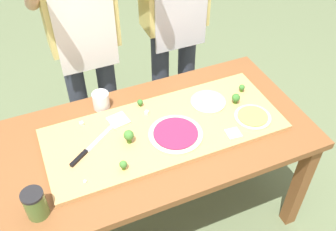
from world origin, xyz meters
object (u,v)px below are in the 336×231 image
at_px(flour_cup, 101,101).
at_px(pizza_slice_near_left, 233,134).
at_px(cook_right, 175,11).
at_px(pizza_slice_near_right, 118,120).
at_px(pizza_whole_white_garlic, 208,102).
at_px(cheese_crumble_a, 82,124).
at_px(sauce_jar, 35,204).
at_px(broccoli_floret_front_mid, 129,136).
at_px(cheese_crumble_c, 85,182).
at_px(chefs_knife, 87,151).
at_px(pizza_whole_beet_magenta, 176,134).
at_px(broccoli_floret_center_right, 140,102).
at_px(broccoli_floret_front_right, 236,98).
at_px(cheese_crumble_b, 146,113).
at_px(cook_left, 83,30).
at_px(pizza_whole_pesto_green, 253,117).
at_px(broccoli_floret_center_left, 242,88).
at_px(broccoli_floret_front_left, 123,165).
at_px(prep_table, 157,146).

bearing_deg(flour_cup, pizza_slice_near_left, -41.68).
bearing_deg(cook_right, pizza_slice_near_right, -135.24).
relative_size(pizza_whole_white_garlic, cheese_crumble_a, 9.90).
bearing_deg(sauce_jar, cook_right, 42.18).
bearing_deg(pizza_whole_white_garlic, broccoli_floret_front_mid, -167.30).
bearing_deg(cheese_crumble_c, sauce_jar, -164.22).
bearing_deg(pizza_slice_near_right, chefs_knife, -145.36).
bearing_deg(chefs_knife, pizza_whole_beet_magenta, -8.62).
relative_size(pizza_whole_white_garlic, broccoli_floret_front_mid, 2.54).
bearing_deg(broccoli_floret_center_right, pizza_whole_white_garlic, -19.10).
bearing_deg(pizza_slice_near_right, cook_right, 44.76).
relative_size(broccoli_floret_front_right, cheese_crumble_b, 3.17).
bearing_deg(cheese_crumble_a, flour_cup, 40.34).
bearing_deg(cook_left, pizza_whole_pesto_green, -50.69).
height_order(pizza_whole_beet_magenta, pizza_whole_pesto_green, same).
bearing_deg(flour_cup, broccoli_floret_center_left, -15.18).
xyz_separation_m(broccoli_floret_front_mid, sauce_jar, (-0.48, -0.22, 0.00)).
bearing_deg(cook_right, pizza_whole_pesto_green, -83.90).
height_order(flour_cup, cook_right, cook_right).
bearing_deg(cheese_crumble_b, broccoli_floret_front_mid, -133.16).
height_order(pizza_whole_pesto_green, cheese_crumble_a, cheese_crumble_a).
distance_m(pizza_slice_near_left, broccoli_floret_front_left, 0.58).
xyz_separation_m(cheese_crumble_c, sauce_jar, (-0.22, -0.06, 0.04)).
bearing_deg(broccoli_floret_center_right, chefs_knife, -149.00).
bearing_deg(broccoli_floret_center_right, broccoli_floret_front_mid, -121.48).
relative_size(pizza_whole_beet_magenta, sauce_jar, 1.96).
distance_m(chefs_knife, broccoli_floret_front_left, 0.22).
xyz_separation_m(pizza_whole_white_garlic, pizza_whole_pesto_green, (0.16, -0.20, -0.00)).
bearing_deg(pizza_whole_pesto_green, pizza_whole_beet_magenta, 173.88).
height_order(prep_table, pizza_whole_pesto_green, pizza_whole_pesto_green).
bearing_deg(cheese_crumble_a, pizza_whole_white_garlic, -8.32).
bearing_deg(cheese_crumble_a, cook_right, 34.53).
height_order(prep_table, broccoli_floret_front_right, broccoli_floret_front_right).
height_order(pizza_whole_pesto_green, broccoli_floret_center_right, broccoli_floret_center_right).
bearing_deg(broccoli_floret_front_left, flour_cup, 86.22).
bearing_deg(broccoli_floret_front_left, pizza_whole_pesto_green, 4.75).
relative_size(broccoli_floret_center_right, broccoli_floret_front_right, 0.68).
xyz_separation_m(broccoli_floret_front_mid, cook_right, (0.56, 0.73, 0.19)).
xyz_separation_m(prep_table, cook_right, (0.41, 0.70, 0.35)).
distance_m(broccoli_floret_center_right, sauce_jar, 0.77).
xyz_separation_m(chefs_knife, cook_left, (0.19, 0.71, 0.23)).
distance_m(pizza_whole_beet_magenta, cook_right, 0.87).
xyz_separation_m(broccoli_floret_front_right, cook_right, (-0.06, 0.68, 0.20)).
bearing_deg(cook_right, cheese_crumble_c, -133.05).
distance_m(pizza_whole_beet_magenta, broccoli_floret_center_right, 0.29).
relative_size(pizza_whole_pesto_green, cheese_crumble_b, 10.09).
relative_size(broccoli_floret_front_mid, flour_cup, 0.78).
distance_m(cheese_crumble_b, cook_right, 0.74).
distance_m(pizza_whole_beet_magenta, pizza_whole_pesto_green, 0.42).
relative_size(pizza_whole_pesto_green, cook_right, 0.12).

